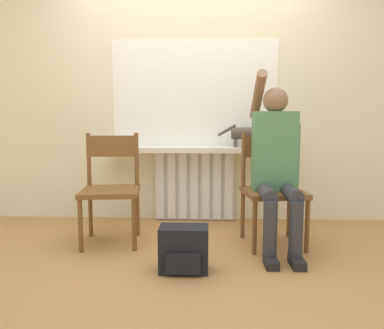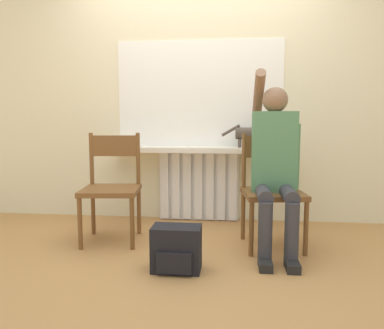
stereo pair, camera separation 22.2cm
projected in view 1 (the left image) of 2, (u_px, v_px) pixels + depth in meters
ground_plane at (189, 261)px, 2.69m from camera, size 12.00×12.00×0.00m
wall_with_window at (195, 86)px, 3.76m from camera, size 7.00×0.06×2.70m
radiator at (194, 186)px, 3.80m from camera, size 0.80×0.08×0.70m
windowsill at (194, 149)px, 3.66m from camera, size 1.71×0.29×0.05m
window_glass at (195, 94)px, 3.73m from camera, size 1.65×0.01×1.05m
chair_left at (111, 187)px, 3.09m from camera, size 0.51×0.51×0.90m
chair_right at (272, 188)px, 3.04m from camera, size 0.51×0.51×0.90m
person at (276, 160)px, 2.90m from camera, size 0.36×0.96×1.40m
cat at (250, 133)px, 3.62m from camera, size 0.50×0.11×0.22m
backpack at (184, 249)px, 2.50m from camera, size 0.33×0.23×0.30m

